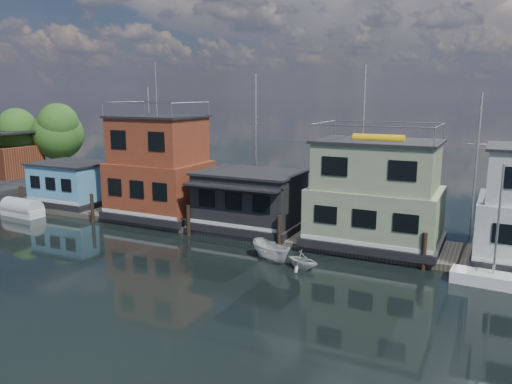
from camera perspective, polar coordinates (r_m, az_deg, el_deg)
The scene contains 13 objects.
ground at distance 26.65m, azimuth -11.60°, elevation -10.90°, with size 160.00×160.00×0.00m, color black.
dock at distance 36.27m, azimuth 0.04°, elevation -4.35°, with size 48.00×5.00×0.40m, color #595147.
houseboat_blue at distance 46.45m, azimuth -20.32°, elevation 0.94°, with size 6.40×4.90×3.66m.
houseboat_red at distance 39.85m, azimuth -11.01°, elevation 2.60°, with size 7.40×5.90×11.86m.
houseboat_dark at distance 35.94m, azimuth -0.69°, elevation -0.85°, with size 7.40×6.10×4.06m.
houseboat_green at distance 32.75m, azimuth 13.52°, elevation -0.33°, with size 8.40×5.90×7.03m.
pilings at distance 33.78m, azimuth -2.56°, elevation -3.95°, with size 42.28×0.28×2.20m.
background_masts at distance 39.10m, azimuth 10.25°, elevation 4.61°, with size 36.40×0.16×12.00m.
shore at distance 58.32m, azimuth -26.33°, elevation 3.82°, with size 12.40×15.72×8.24m.
day_sailer at distance 29.28m, azimuth 25.44°, elevation -8.91°, with size 4.19×1.61×6.49m.
tarp_runabout at distance 45.38m, azimuth -25.16°, elevation -1.76°, with size 3.90×1.76×1.55m.
motorboat at distance 30.09m, azimuth 1.80°, elevation -6.80°, with size 1.22×3.25×1.25m, color silver.
dinghy_white at distance 28.99m, azimuth 5.31°, elevation -7.72°, with size 1.79×2.07×1.09m, color silver.
Camera 1 is at (15.37, -19.38, 9.92)m, focal length 35.00 mm.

